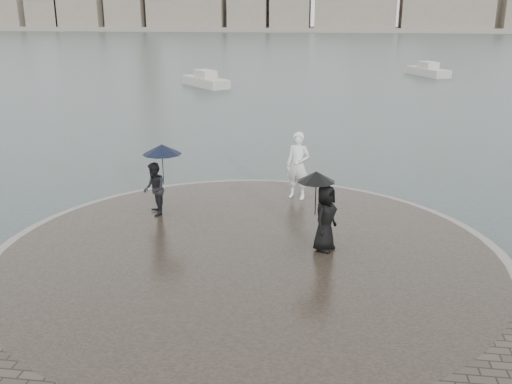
# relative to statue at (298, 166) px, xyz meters

# --- Properties ---
(ground) EXTENTS (400.00, 400.00, 0.00)m
(ground) POSITION_rel_statue_xyz_m (-0.88, -7.77, -1.40)
(ground) COLOR #2B3835
(ground) RESTS_ON ground
(kerb_ring) EXTENTS (12.50, 12.50, 0.32)m
(kerb_ring) POSITION_rel_statue_xyz_m (-0.88, -4.27, -1.24)
(kerb_ring) COLOR gray
(kerb_ring) RESTS_ON ground
(quay_tip) EXTENTS (11.90, 11.90, 0.36)m
(quay_tip) POSITION_rel_statue_xyz_m (-0.88, -4.27, -1.22)
(quay_tip) COLOR #2D261E
(quay_tip) RESTS_ON ground
(statue) EXTENTS (0.88, 0.72, 2.07)m
(statue) POSITION_rel_statue_xyz_m (0.00, 0.00, 0.00)
(statue) COLOR white
(statue) RESTS_ON quay_tip
(visitor_left) EXTENTS (1.22, 1.11, 2.04)m
(visitor_left) POSITION_rel_statue_xyz_m (-3.82, -2.05, 0.12)
(visitor_left) COLOR black
(visitor_left) RESTS_ON quay_tip
(visitor_right) EXTENTS (1.11, 1.03, 1.95)m
(visitor_right) POSITION_rel_statue_xyz_m (0.87, -3.91, 0.03)
(visitor_right) COLOR black
(visitor_right) RESTS_ON quay_tip
(far_skyline) EXTENTS (260.00, 20.00, 37.00)m
(far_skyline) POSITION_rel_statue_xyz_m (-7.17, 152.94, 4.21)
(far_skyline) COLOR gray
(far_skyline) RESTS_ON ground
(boats) EXTENTS (23.33, 16.19, 1.50)m
(boats) POSITION_rel_statue_xyz_m (-0.02, 34.38, -1.02)
(boats) COLOR beige
(boats) RESTS_ON ground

